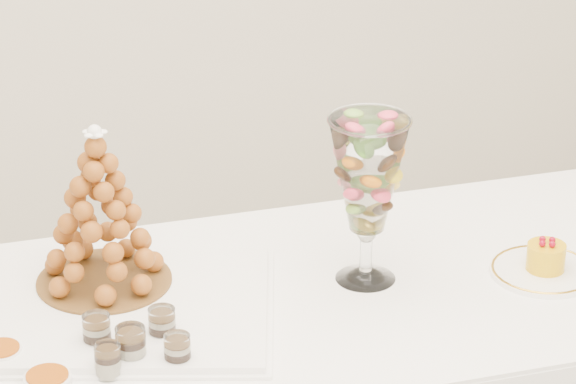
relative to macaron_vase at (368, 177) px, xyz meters
name	(u,v)px	position (x,y,z in m)	size (l,w,h in m)	color
lace_tray	(108,308)	(-0.55, 0.02, -0.23)	(0.64, 0.48, 0.02)	white
macaron_vase	(368,177)	(0.00, 0.00, 0.00)	(0.17, 0.17, 0.36)	white
cake_plate	(543,271)	(0.37, -0.09, -0.23)	(0.23, 0.23, 0.01)	white
verrine_a	(97,332)	(-0.59, -0.11, -0.20)	(0.05, 0.05, 0.07)	white
verrine_b	(131,346)	(-0.54, -0.18, -0.20)	(0.06, 0.06, 0.08)	white
verrine_c	(162,325)	(-0.47, -0.12, -0.20)	(0.05, 0.05, 0.07)	white
verrine_d	(108,361)	(-0.59, -0.21, -0.20)	(0.05, 0.05, 0.07)	white
verrine_e	(177,352)	(-0.46, -0.22, -0.20)	(0.05, 0.05, 0.07)	white
ramekin_back	(1,354)	(-0.78, -0.09, -0.22)	(0.08, 0.08, 0.03)	white
ramekin_front	(48,382)	(-0.71, -0.22, -0.22)	(0.09, 0.09, 0.03)	white
croquembouche	(99,208)	(-0.54, 0.11, -0.04)	(0.28, 0.28, 0.35)	brown
mousse_cake	(546,256)	(0.37, -0.09, -0.20)	(0.08, 0.08, 0.07)	#E0A70A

